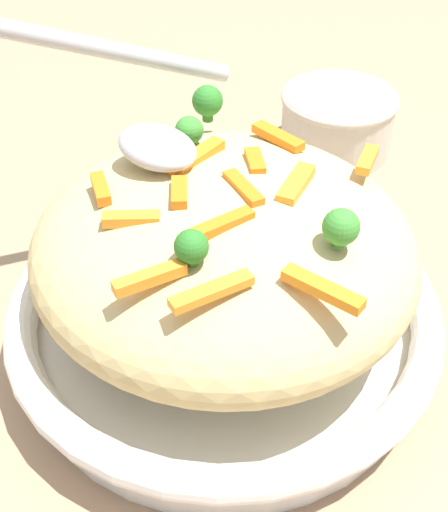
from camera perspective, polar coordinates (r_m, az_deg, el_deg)
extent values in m
plane|color=#9E7F60|center=(0.47, 0.00, -7.27)|extent=(2.40, 2.40, 0.00)
cylinder|color=white|center=(0.46, 0.00, -6.20)|extent=(0.26, 0.26, 0.03)
torus|color=white|center=(0.45, 0.00, -4.14)|extent=(0.28, 0.28, 0.02)
torus|color=black|center=(0.45, 0.00, -3.75)|extent=(0.27, 0.27, 0.00)
ellipsoid|color=#D1BA7A|center=(0.42, 0.00, 0.72)|extent=(0.24, 0.23, 0.09)
cube|color=orange|center=(0.41, -4.96, 7.57)|extent=(0.02, 0.01, 0.01)
cube|color=orange|center=(0.33, -1.04, -2.96)|extent=(0.02, 0.04, 0.01)
cube|color=orange|center=(0.37, -7.77, 3.08)|extent=(0.03, 0.03, 0.01)
cube|color=orange|center=(0.38, -3.77, 5.36)|extent=(0.03, 0.02, 0.01)
cube|color=orange|center=(0.33, 8.25, -2.75)|extent=(0.04, 0.02, 0.01)
cube|color=orange|center=(0.39, 1.62, 5.67)|extent=(0.04, 0.02, 0.01)
cube|color=orange|center=(0.39, 6.04, 6.02)|extent=(0.02, 0.04, 0.01)
cube|color=orange|center=(0.45, 4.54, 9.92)|extent=(0.04, 0.01, 0.01)
cube|color=orange|center=(0.34, -6.24, -1.82)|extent=(0.02, 0.04, 0.01)
cube|color=orange|center=(0.43, 11.92, 7.89)|extent=(0.02, 0.03, 0.01)
cube|color=orange|center=(0.42, -2.19, 8.30)|extent=(0.02, 0.04, 0.01)
cube|color=orange|center=(0.41, 2.62, 7.94)|extent=(0.03, 0.02, 0.01)
cube|color=orange|center=(0.36, -0.14, 2.68)|extent=(0.01, 0.04, 0.01)
cube|color=orange|center=(0.40, -10.29, 5.57)|extent=(0.03, 0.02, 0.01)
cylinder|color=#377928|center=(0.36, 9.61, 1.21)|extent=(0.01, 0.01, 0.01)
sphere|color=#3D8E33|center=(0.36, 9.77, 2.42)|extent=(0.02, 0.02, 0.02)
cylinder|color=#296820|center=(0.47, -1.37, 11.68)|extent=(0.01, 0.01, 0.01)
sphere|color=#2D7A28|center=(0.46, -1.39, 12.86)|extent=(0.02, 0.02, 0.02)
cylinder|color=#377928|center=(0.44, -2.88, 9.48)|extent=(0.01, 0.01, 0.01)
sphere|color=#3D8E33|center=(0.43, -2.92, 10.48)|extent=(0.02, 0.02, 0.02)
cylinder|color=#296820|center=(0.34, -2.70, -0.34)|extent=(0.01, 0.01, 0.01)
sphere|color=#2D7A28|center=(0.34, -2.75, 0.80)|extent=(0.02, 0.02, 0.02)
ellipsoid|color=#B7B7BC|center=(0.41, -5.62, 9.08)|extent=(0.06, 0.04, 0.02)
cylinder|color=#B7B7BC|center=(0.47, -8.96, 16.56)|extent=(0.07, 0.15, 0.07)
cylinder|color=beige|center=(0.67, 9.45, 10.98)|extent=(0.11, 0.11, 0.06)
torus|color=beige|center=(0.66, 9.69, 12.91)|extent=(0.11, 0.11, 0.01)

